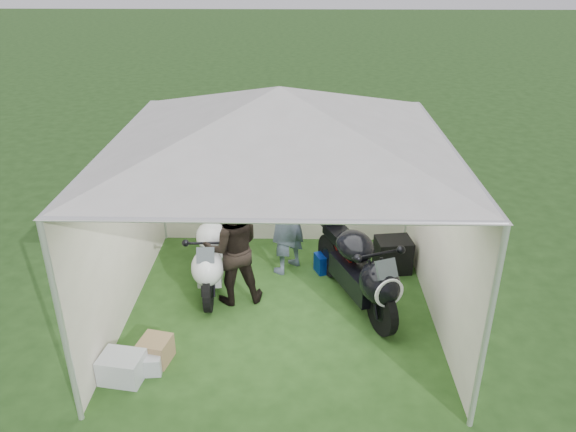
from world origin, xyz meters
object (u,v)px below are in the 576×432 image
Objects in this scene: paddock_stand at (328,262)px; crate_2 at (148,363)px; crate_1 at (156,350)px; equipment_box at (393,255)px; canopy_tent at (280,122)px; person_dark_jacket at (232,248)px; motorcycle_white at (211,254)px; person_blue_jacket at (287,214)px; motorcycle_black at (360,268)px; crate_0 at (122,367)px.

paddock_stand reaches higher than crate_2.
equipment_box is at bearing 34.70° from crate_1.
person_dark_jacket is at bearing 163.77° from canopy_tent.
equipment_box is 3.74m from crate_1.
crate_1 is (-2.11, -2.09, 0.01)m from paddock_stand.
motorcycle_white is 1.23m from person_blue_jacket.
motorcycle_black is 1.26× the size of person_dark_jacket.
motorcycle_white is 1.78m from paddock_stand.
crate_2 is at bearing -173.38° from motorcycle_black.
person_dark_jacket is at bearing -160.14° from equipment_box.
person_blue_jacket is 6.01× the size of crate_2.
crate_0 is (-2.78, -1.50, -0.43)m from motorcycle_black.
person_blue_jacket is (-0.99, 0.93, 0.33)m from motorcycle_black.
person_blue_jacket reaches higher than crate_0.
canopy_tent reaches higher than crate_2.
motorcycle_black is (1.04, 0.07, -1.99)m from canopy_tent.
motorcycle_white is at bearing -53.71° from person_dark_jacket.
person_dark_jacket reaches higher than crate_0.
motorcycle_white reaches higher than paddock_stand.
motorcycle_white reaches higher than crate_0.
crate_0 is (-1.73, -1.43, -2.42)m from canopy_tent.
crate_2 is at bearing -143.45° from equipment_box.
crate_0 is 1.54× the size of crate_2.
person_dark_jacket is at bearing 154.17° from motorcycle_black.
crate_2 is (-3.12, -2.31, -0.14)m from equipment_box.
person_blue_jacket is 2.88m from crate_2.
person_dark_jacket reaches higher than crate_1.
person_blue_jacket is at bearing 177.52° from paddock_stand.
crate_2 is (-0.48, -1.80, -0.41)m from motorcycle_white.
person_blue_jacket is (-0.62, 0.03, 0.77)m from paddock_stand.
person_dark_jacket is at bearing 58.92° from crate_1.
person_blue_jacket reaches higher than crate_2.
crate_1 is at bearing 47.09° from person_dark_jacket.
paddock_stand is 0.24× the size of person_dark_jacket.
motorcycle_white is 1.04× the size of person_blue_jacket.
equipment_box is at bearing 2.47° from paddock_stand.
paddock_stand is at bearing 125.25° from person_blue_jacket.
motorcycle_white is 0.55m from person_dark_jacket.
crate_2 is at bearing -133.52° from paddock_stand.
crate_2 is (0.26, 0.13, -0.04)m from crate_0.
crate_1 is (-1.43, -1.11, -2.42)m from canopy_tent.
crate_0 is (-1.09, -1.62, -0.65)m from person_dark_jacket.
person_blue_jacket is at bearing -179.48° from equipment_box.
motorcycle_white reaches higher than equipment_box.
crate_0 is at bearing -153.19° from crate_2.
person_dark_jacket is (-1.69, 0.11, 0.22)m from motorcycle_black.
crate_2 is at bearing 26.81° from crate_0.
crate_0 is 0.44m from crate_1.
paddock_stand is (1.68, 0.47, -0.38)m from motorcycle_white.
paddock_stand is (-0.36, 0.90, -0.44)m from motorcycle_black.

